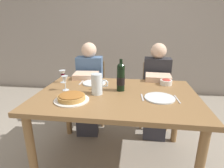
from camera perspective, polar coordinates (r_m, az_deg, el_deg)
name	(u,v)px	position (r m, az deg, el deg)	size (l,w,h in m)	color
ground_plane	(116,159)	(2.10, 1.28, -22.74)	(8.00, 8.00, 0.00)	gray
back_wall	(129,24)	(3.77, 5.31, 18.48)	(8.00, 0.10, 2.80)	#A3998E
dining_table	(116,102)	(1.74, 1.43, -5.86)	(1.50, 1.00, 0.76)	olive
wine_bottle	(121,77)	(1.74, 2.79, 2.20)	(0.08, 0.08, 0.31)	black
water_pitcher	(97,85)	(1.67, -4.75, -0.40)	(0.16, 0.10, 0.19)	silver
baked_tart	(72,97)	(1.58, -12.66, -4.17)	(0.30, 0.30, 0.06)	white
salad_bowl	(166,82)	(2.03, 16.73, 0.67)	(0.13, 0.13, 0.06)	white
wine_glass_left_diner	(63,74)	(2.07, -15.36, 3.16)	(0.07, 0.07, 0.14)	silver
wine_glass_right_diner	(65,80)	(1.81, -14.67, 1.17)	(0.06, 0.06, 0.15)	silver
dinner_plate_left_setting	(94,83)	(2.00, -5.64, 0.35)	(0.25, 0.25, 0.01)	silver
dinner_plate_right_setting	(160,98)	(1.64, 14.83, -4.28)	(0.27, 0.27, 0.01)	silver
fork_left_setting	(81,83)	(2.04, -9.75, 0.42)	(0.16, 0.01, 0.01)	silver
knife_left_setting	(108,84)	(1.97, -1.39, 0.08)	(0.18, 0.01, 0.01)	silver
knife_right_setting	(177,99)	(1.67, 19.94, -4.53)	(0.18, 0.01, 0.01)	silver
spoon_right_setting	(142,97)	(1.63, 9.57, -4.21)	(0.16, 0.01, 0.01)	silver
chair_left	(92,87)	(2.68, -6.32, -1.09)	(0.43, 0.43, 0.87)	#9E7A51
diner_left	(89,85)	(2.42, -7.33, -0.25)	(0.36, 0.53, 1.16)	#4C6B93
chair_right	(155,90)	(2.65, 13.37, -1.71)	(0.42, 0.42, 0.87)	#9E7A51
diner_right	(156,87)	(2.39, 13.84, -0.91)	(0.35, 0.52, 1.16)	#2D2D33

